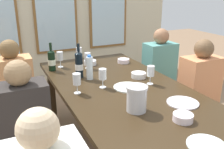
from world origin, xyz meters
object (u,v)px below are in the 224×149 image
object	(u,v)px
wine_glass_2	(103,75)
wine_glass_4	(77,80)
wine_bottle_1	(52,60)
tasting_bowl_2	(183,117)
tasting_bowl_0	(90,63)
wine_glass_3	(88,58)
seated_person_3	(198,95)
metal_pitcher	(137,98)
wine_glass_0	(151,71)
white_plate_1	(128,87)
white_plate_2	(183,103)
tasting_bowl_1	(123,61)
white_plate_0	(206,145)
water_bottle	(90,68)
wine_bottle_0	(79,64)
seated_person_5	(159,74)
wine_glass_5	(60,57)
dining_table	(126,97)
tasting_bowl_3	(139,75)
seated_person_4	(16,96)
seated_person_2	(26,133)
wine_glass_1	(79,52)

from	to	relation	value
wine_glass_2	wine_glass_4	size ratio (longest dim) A/B	1.00
wine_bottle_1	tasting_bowl_2	world-z (taller)	wine_bottle_1
tasting_bowl_0	wine_glass_4	distance (m)	0.82
wine_glass_3	seated_person_3	size ratio (longest dim) A/B	0.16
metal_pitcher	wine_glass_0	bearing A→B (deg)	46.68
tasting_bowl_2	tasting_bowl_0	bearing A→B (deg)	94.49
white_plate_1	white_plate_2	distance (m)	0.51
tasting_bowl_2	wine_glass_4	xyz separation A→B (m)	(-0.50, 0.75, 0.09)
tasting_bowl_1	wine_glass_0	size ratio (longest dim) A/B	0.79
white_plate_0	water_bottle	xyz separation A→B (m)	(-0.22, 1.31, 0.11)
tasting_bowl_2	seated_person_3	xyz separation A→B (m)	(0.77, 0.65, -0.24)
seated_person_3	wine_bottle_1	bearing A→B (deg)	148.91
wine_glass_3	wine_bottle_0	bearing A→B (deg)	-126.02
water_bottle	seated_person_5	bearing A→B (deg)	17.44
wine_glass_5	wine_bottle_0	bearing A→B (deg)	-78.03
wine_glass_3	wine_glass_0	bearing A→B (deg)	-62.55
tasting_bowl_0	tasting_bowl_1	distance (m)	0.39
metal_pitcher	wine_glass_3	size ratio (longest dim) A/B	1.09
wine_bottle_0	wine_glass_4	distance (m)	0.40
white_plate_2	seated_person_3	size ratio (longest dim) A/B	0.22
dining_table	tasting_bowl_0	size ratio (longest dim) A/B	16.25
wine_glass_4	white_plate_2	bearing A→B (deg)	-38.28
wine_glass_3	white_plate_0	bearing A→B (deg)	-85.88
tasting_bowl_0	white_plate_2	bearing A→B (deg)	-76.87
wine_glass_0	tasting_bowl_0	bearing A→B (deg)	109.83
dining_table	white_plate_1	xyz separation A→B (m)	(0.04, 0.05, 0.07)
wine_glass_3	water_bottle	bearing A→B (deg)	-106.71
dining_table	wine_glass_5	distance (m)	0.98
dining_table	seated_person_5	world-z (taller)	seated_person_5
wine_glass_3	tasting_bowl_0	bearing A→B (deg)	58.90
wine_glass_2	seated_person_3	xyz separation A→B (m)	(1.02, -0.12, -0.33)
wine_bottle_1	tasting_bowl_1	distance (m)	0.83
dining_table	white_plate_2	bearing A→B (deg)	-56.70
tasting_bowl_3	seated_person_5	distance (m)	0.81
white_plate_2	seated_person_5	bearing A→B (deg)	62.66
tasting_bowl_3	seated_person_5	size ratio (longest dim) A/B	0.13
wine_glass_3	seated_person_4	size ratio (longest dim) A/B	0.16
tasting_bowl_1	tasting_bowl_2	size ratio (longest dim) A/B	1.01
wine_glass_4	seated_person_2	bearing A→B (deg)	-167.90
seated_person_3	white_plate_1	bearing A→B (deg)	178.47
wine_glass_4	wine_glass_5	size ratio (longest dim) A/B	1.00
white_plate_0	wine_glass_0	distance (m)	0.98
metal_pitcher	wine_glass_3	world-z (taller)	metal_pitcher
tasting_bowl_2	seated_person_2	distance (m)	1.18
seated_person_2	seated_person_3	size ratio (longest dim) A/B	1.00
wine_bottle_1	seated_person_4	size ratio (longest dim) A/B	0.27
water_bottle	wine_glass_1	bearing A→B (deg)	81.38
wine_glass_4	seated_person_4	size ratio (longest dim) A/B	0.16
wine_bottle_0	wine_glass_1	distance (m)	0.54
metal_pitcher	water_bottle	distance (m)	0.77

